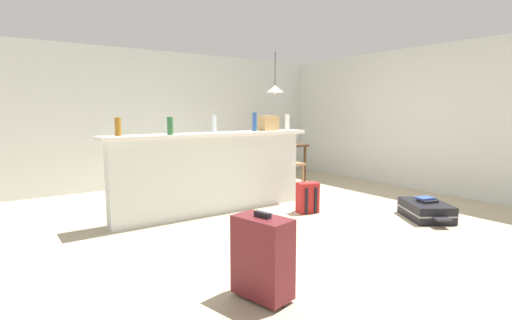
{
  "coord_description": "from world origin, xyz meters",
  "views": [
    {
      "loc": [
        -3.28,
        -4.04,
        1.41
      ],
      "look_at": [
        -0.22,
        0.29,
        0.73
      ],
      "focal_mm": 27.3,
      "sensor_mm": 36.0,
      "label": 1
    }
  ],
  "objects": [
    {
      "name": "ground_plane",
      "position": [
        0.0,
        0.0,
        -0.03
      ],
      "size": [
        13.0,
        13.0,
        0.05
      ],
      "primitive_type": "cube",
      "color": "#BCAD8E"
    },
    {
      "name": "bar_countertop",
      "position": [
        -0.74,
        0.57,
        1.08
      ],
      "size": [
        2.96,
        0.4,
        0.05
      ],
      "primitive_type": "cube",
      "color": "white",
      "rests_on": "partition_half_wall"
    },
    {
      "name": "suitcase_upright_maroon",
      "position": [
        -1.64,
        -1.8,
        0.33
      ],
      "size": [
        0.33,
        0.48,
        0.67
      ],
      "color": "maroon",
      "rests_on": "ground_plane"
    },
    {
      "name": "bottle_clear",
      "position": [
        -0.73,
        0.55,
        1.22
      ],
      "size": [
        0.06,
        0.06,
        0.23
      ],
      "primitive_type": "cylinder",
      "color": "silver",
      "rests_on": "bar_countertop"
    },
    {
      "name": "dining_table",
      "position": [
        1.42,
        1.97,
        0.65
      ],
      "size": [
        1.1,
        0.8,
        0.74
      ],
      "color": "#4C331E",
      "rests_on": "ground_plane"
    },
    {
      "name": "wall_back",
      "position": [
        0.0,
        3.05,
        1.25
      ],
      "size": [
        6.6,
        0.1,
        2.5
      ],
      "primitive_type": "cube",
      "color": "silver",
      "rests_on": "ground_plane"
    },
    {
      "name": "grocery_bag",
      "position": [
        0.22,
        0.59,
        1.22
      ],
      "size": [
        0.26,
        0.18,
        0.22
      ],
      "primitive_type": "cube",
      "color": "tan",
      "rests_on": "bar_countertop"
    },
    {
      "name": "bottle_amber",
      "position": [
        -1.97,
        0.63,
        1.22
      ],
      "size": [
        0.07,
        0.07,
        0.22
      ],
      "primitive_type": "cylinder",
      "color": "#9E661E",
      "rests_on": "bar_countertop"
    },
    {
      "name": "bottle_green",
      "position": [
        -1.38,
        0.48,
        1.22
      ],
      "size": [
        0.07,
        0.07,
        0.22
      ],
      "primitive_type": "cylinder",
      "color": "#2D6B38",
      "rests_on": "bar_countertop"
    },
    {
      "name": "backpack_red",
      "position": [
        0.34,
        -0.15,
        0.2
      ],
      "size": [
        0.32,
        0.29,
        0.42
      ],
      "color": "red",
      "rests_on": "ground_plane"
    },
    {
      "name": "dining_chair_near_partition",
      "position": [
        1.35,
        1.46,
        0.52
      ],
      "size": [
        0.45,
        0.45,
        0.93
      ],
      "color": "#9E754C",
      "rests_on": "ground_plane"
    },
    {
      "name": "book_stack",
      "position": [
        1.41,
        -1.26,
        0.25
      ],
      "size": [
        0.27,
        0.26,
        0.05
      ],
      "color": "black",
      "rests_on": "suitcase_flat_black"
    },
    {
      "name": "pendant_lamp",
      "position": [
        1.34,
        1.88,
        1.81
      ],
      "size": [
        0.34,
        0.34,
        0.8
      ],
      "color": "black"
    },
    {
      "name": "suitcase_flat_black",
      "position": [
        1.39,
        -1.28,
        0.11
      ],
      "size": [
        0.79,
        0.88,
        0.22
      ],
      "color": "black",
      "rests_on": "ground_plane"
    },
    {
      "name": "bottle_blue",
      "position": [
        -0.07,
        0.55,
        1.24
      ],
      "size": [
        0.06,
        0.06,
        0.27
      ],
      "primitive_type": "cylinder",
      "color": "#284C89",
      "rests_on": "bar_countertop"
    },
    {
      "name": "wall_right",
      "position": [
        3.05,
        0.3,
        1.25
      ],
      "size": [
        0.1,
        6.0,
        2.5
      ],
      "primitive_type": "cube",
      "color": "silver",
      "rests_on": "ground_plane"
    },
    {
      "name": "partition_half_wall",
      "position": [
        -0.74,
        0.57,
        0.53
      ],
      "size": [
        2.8,
        0.2,
        1.06
      ],
      "primitive_type": "cube",
      "color": "silver",
      "rests_on": "ground_plane"
    },
    {
      "name": "bottle_white",
      "position": [
        0.51,
        0.5,
        1.23
      ],
      "size": [
        0.07,
        0.07,
        0.24
      ],
      "primitive_type": "cylinder",
      "color": "silver",
      "rests_on": "bar_countertop"
    }
  ]
}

